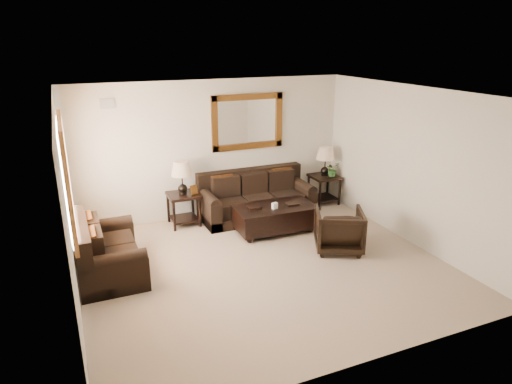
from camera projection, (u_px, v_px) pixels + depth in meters
name	position (u px, v px, depth m)	size (l,w,h in m)	color
room	(265.00, 185.00, 6.79)	(5.51, 5.01, 2.71)	#836D5A
window	(67.00, 177.00, 6.51)	(0.07, 1.96, 1.66)	white
mirror	(248.00, 122.00, 9.05)	(1.50, 0.06, 1.10)	#4F270F
air_vent	(107.00, 104.00, 7.93)	(0.25, 0.02, 0.18)	#999999
sofa	(256.00, 200.00, 9.19)	(2.24, 0.97, 0.91)	black
loveseat	(105.00, 254.00, 6.91)	(0.94, 1.58, 0.89)	black
end_table_left	(182.00, 184.00, 8.59)	(0.57, 0.57, 1.26)	black
end_table_right	(325.00, 167.00, 9.75)	(0.57, 0.57, 1.26)	black
coffee_table	(275.00, 216.00, 8.44)	(1.50, 0.84, 0.62)	black
armchair	(339.00, 228.00, 7.68)	(0.77, 0.72, 0.80)	black
potted_plant	(332.00, 171.00, 9.73)	(0.28, 0.31, 0.24)	#29521C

